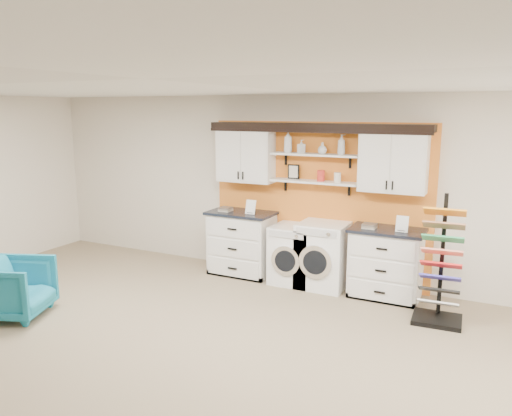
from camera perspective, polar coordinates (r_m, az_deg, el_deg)
The scene contains 22 objects.
floor at distance 4.72m, azimuth -11.07°, elevation -22.10°, with size 10.00×10.00×0.00m, color #89765C.
ceiling at distance 3.96m, azimuth -12.62°, elevation 14.23°, with size 10.00×10.00×0.00m, color white.
wall_back at distance 7.59m, azimuth 7.17°, elevation 2.21°, with size 10.00×10.00×0.00m, color beige.
accent_panel at distance 7.59m, azimuth 7.04°, elevation 0.68°, with size 3.40×0.07×2.40m, color orange.
upper_cabinet_left at distance 7.79m, azimuth -1.16°, elevation 6.08°, with size 0.90×0.35×0.84m.
upper_cabinet_right at distance 7.04m, azimuth 15.43°, elevation 5.14°, with size 0.90×0.35×0.84m.
shelf_lower at distance 7.39m, azimuth 6.68°, elevation 2.99°, with size 1.32×0.28×0.03m, color white.
shelf_upper at distance 7.34m, azimuth 6.75°, elevation 6.09°, with size 1.32×0.28×0.03m, color white.
crown_molding at distance 7.33m, azimuth 6.85°, elevation 9.19°, with size 3.30×0.41×0.13m.
picture_frame at distance 7.54m, azimuth 4.31°, elevation 4.16°, with size 0.18×0.02×0.22m.
canister_red at distance 7.34m, azimuth 7.43°, elevation 3.67°, with size 0.11×0.11×0.16m, color red.
canister_cream at distance 7.27m, azimuth 9.29°, elevation 3.46°, with size 0.10×0.10×0.14m, color silver.
base_cabinet_left at distance 7.90m, azimuth -1.63°, elevation -4.01°, with size 1.03×0.66×1.01m.
base_cabinet_right at distance 7.17m, azimuth 14.61°, elevation -6.11°, with size 1.00×0.66×0.98m.
washer at distance 7.55m, azimuth 4.38°, elevation -5.27°, with size 0.63×0.71×0.87m.
dryer at distance 7.39m, azimuth 7.66°, elevation -5.35°, with size 0.69×0.71×0.96m.
sample_rack at distance 6.54m, azimuth 20.26°, elevation -7.90°, with size 0.60×0.51×1.58m.
armchair at distance 7.04m, azimuth -25.86°, elevation -8.26°, with size 0.78×0.80×0.73m, color teal.
soap_bottle_a at distance 7.48m, azimuth 3.68°, elevation 7.59°, with size 0.12×0.13×0.32m, color silver.
soap_bottle_b at distance 7.41m, azimuth 5.20°, elevation 7.03°, with size 0.09×0.09×0.19m, color silver.
soap_bottle_c at distance 7.30m, azimuth 7.59°, elevation 6.81°, with size 0.13×0.13×0.17m, color silver.
soap_bottle_d at distance 7.21m, azimuth 9.74°, elevation 7.16°, with size 0.11×0.11×0.28m, color silver.
Camera 1 is at (2.47, -3.08, 2.57)m, focal length 35.00 mm.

